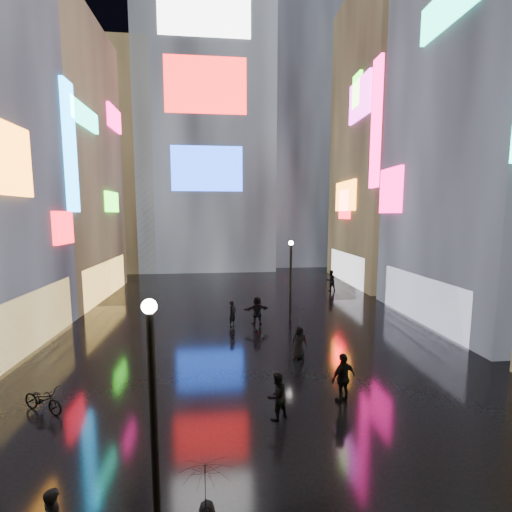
{
  "coord_description": "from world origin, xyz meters",
  "views": [
    {
      "loc": [
        -1.56,
        -3.06,
        6.84
      ],
      "look_at": [
        0.0,
        12.0,
        5.0
      ],
      "focal_mm": 24.0,
      "sensor_mm": 36.0,
      "label": 1
    }
  ],
  "objects": [
    {
      "name": "bicycle",
      "position": [
        -7.77,
        8.82,
        0.46
      ],
      "size": [
        1.84,
        1.34,
        0.92
      ],
      "primitive_type": "imported",
      "rotation": [
        0.0,
        0.0,
        1.1
      ],
      "color": "black",
      "rests_on": "ground"
    },
    {
      "name": "umbrella_0",
      "position": [
        -1.86,
        2.37,
        2.22
      ],
      "size": [
        1.04,
        1.02,
        0.84
      ],
      "primitive_type": "imported",
      "rotation": [
        0.0,
        0.0,
        1.7
      ],
      "color": "black",
      "rests_on": "pedestrian_0"
    },
    {
      "name": "tower_main",
      "position": [
        -3.0,
        43.97,
        21.01
      ],
      "size": [
        16.0,
        14.2,
        42.0
      ],
      "color": "black",
      "rests_on": "ground"
    },
    {
      "name": "pedestrian_5",
      "position": [
        0.65,
        17.62,
        0.88
      ],
      "size": [
        1.7,
        0.82,
        1.75
      ],
      "primitive_type": "imported",
      "rotation": [
        0.0,
        0.0,
        3.33
      ],
      "color": "black",
      "rests_on": "ground"
    },
    {
      "name": "tower_flank_left",
      "position": [
        -14.0,
        42.0,
        13.0
      ],
      "size": [
        10.0,
        10.0,
        26.0
      ],
      "primitive_type": "cube",
      "color": "black",
      "rests_on": "ground"
    },
    {
      "name": "pedestrian_6",
      "position": [
        -0.9,
        17.35,
        0.8
      ],
      "size": [
        0.66,
        0.7,
        1.6
      ],
      "primitive_type": "imported",
      "rotation": [
        0.0,
        0.0,
        0.93
      ],
      "color": "black",
      "rests_on": "ground"
    },
    {
      "name": "lamp_near",
      "position": [
        -2.97,
        3.65,
        2.94
      ],
      "size": [
        0.3,
        0.3,
        5.2
      ],
      "color": "black",
      "rests_on": "ground"
    },
    {
      "name": "tower_flank_right",
      "position": [
        9.0,
        46.0,
        17.0
      ],
      "size": [
        12.0,
        12.0,
        34.0
      ],
      "primitive_type": "cube",
      "color": "black",
      "rests_on": "ground"
    },
    {
      "name": "pedestrian_7",
      "position": [
        8.25,
        26.37,
        0.94
      ],
      "size": [
        1.05,
        0.9,
        1.88
      ],
      "primitive_type": "imported",
      "rotation": [
        0.0,
        0.0,
        3.38
      ],
      "color": "black",
      "rests_on": "ground"
    },
    {
      "name": "ground",
      "position": [
        0.0,
        20.0,
        0.0
      ],
      "size": [
        140.0,
        140.0,
        0.0
      ],
      "primitive_type": "plane",
      "color": "black",
      "rests_on": "ground"
    },
    {
      "name": "building_right_far",
      "position": [
        15.98,
        30.0,
        13.98
      ],
      "size": [
        10.28,
        12.0,
        28.0
      ],
      "color": "black",
      "rests_on": "ground"
    },
    {
      "name": "building_left_far",
      "position": [
        -15.98,
        26.0,
        10.98
      ],
      "size": [
        10.28,
        12.0,
        22.0
      ],
      "color": "black",
      "rests_on": "ground"
    },
    {
      "name": "lamp_far",
      "position": [
        2.86,
        18.14,
        2.94
      ],
      "size": [
        0.3,
        0.3,
        5.2
      ],
      "color": "black",
      "rests_on": "ground"
    },
    {
      "name": "pedestrian_3",
      "position": [
        2.83,
        8.38,
        0.92
      ],
      "size": [
        1.17,
        0.84,
        1.84
      ],
      "primitive_type": "imported",
      "rotation": [
        0.0,
        0.0,
        3.55
      ],
      "color": "black",
      "rests_on": "ground"
    },
    {
      "name": "pedestrian_1",
      "position": [
        0.24,
        7.6,
        0.8
      ],
      "size": [
        0.98,
        0.91,
        1.6
      ],
      "primitive_type": "imported",
      "rotation": [
        0.0,
        0.0,
        3.66
      ],
      "color": "black",
      "rests_on": "ground"
    },
    {
      "name": "umbrella_2",
      "position": [
        2.09,
        12.32,
        2.06
      ],
      "size": [
        1.41,
        1.4,
        0.92
      ],
      "primitive_type": "imported",
      "rotation": [
        0.0,
        0.0,
        5.28
      ],
      "color": "black",
      "rests_on": "pedestrian_4"
    },
    {
      "name": "building_right_mid",
      "position": [
        15.98,
        17.01,
        14.99
      ],
      "size": [
        10.28,
        13.7,
        30.0
      ],
      "color": "black",
      "rests_on": "ground"
    },
    {
      "name": "pedestrian_4",
      "position": [
        2.09,
        12.32,
        0.8
      ],
      "size": [
        0.82,
        0.57,
        1.6
      ],
      "primitive_type": "imported",
      "rotation": [
        0.0,
        0.0,
        0.08
      ],
      "color": "black",
      "rests_on": "ground"
    }
  ]
}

